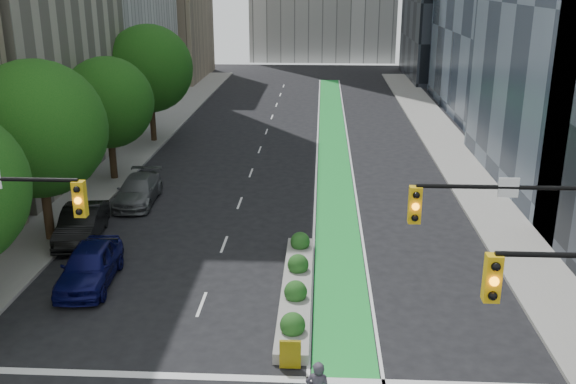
# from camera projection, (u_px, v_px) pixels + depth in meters

# --- Properties ---
(sidewalk_left) EXTENTS (3.60, 90.00, 0.15)m
(sidewalk_left) POSITION_uv_depth(u_px,v_px,m) (117.00, 166.00, 43.64)
(sidewalk_left) COLOR gray
(sidewalk_left) RESTS_ON ground
(sidewalk_right) EXTENTS (3.60, 90.00, 0.15)m
(sidewalk_right) POSITION_uv_depth(u_px,v_px,m) (467.00, 171.00, 42.45)
(sidewalk_right) COLOR gray
(sidewalk_right) RESTS_ON ground
(bike_lane_paint) EXTENTS (2.20, 70.00, 0.01)m
(bike_lane_paint) POSITION_uv_depth(u_px,v_px,m) (333.00, 151.00, 47.65)
(bike_lane_paint) COLOR green
(bike_lane_paint) RESTS_ON ground
(tree_mid) EXTENTS (6.40, 6.40, 8.78)m
(tree_mid) POSITION_uv_depth(u_px,v_px,m) (37.00, 129.00, 29.54)
(tree_mid) COLOR black
(tree_mid) RESTS_ON ground
(tree_midfar) EXTENTS (5.60, 5.60, 7.76)m
(tree_midfar) POSITION_uv_depth(u_px,v_px,m) (108.00, 103.00, 39.21)
(tree_midfar) COLOR black
(tree_midfar) RESTS_ON ground
(tree_far) EXTENTS (6.60, 6.60, 9.00)m
(tree_far) POSITION_uv_depth(u_px,v_px,m) (149.00, 69.00, 48.45)
(tree_far) COLOR black
(tree_far) RESTS_ON ground
(signal_right) EXTENTS (5.82, 0.51, 7.20)m
(signal_right) POSITION_uv_depth(u_px,v_px,m) (555.00, 257.00, 17.87)
(signal_right) COLOR black
(signal_right) RESTS_ON ground
(median_planter) EXTENTS (1.20, 10.26, 1.10)m
(median_planter) POSITION_uv_depth(u_px,v_px,m) (297.00, 286.00, 25.87)
(median_planter) COLOR gray
(median_planter) RESTS_ON ground
(parked_car_left_near) EXTENTS (2.36, 5.11, 1.70)m
(parked_car_left_near) POSITION_uv_depth(u_px,v_px,m) (90.00, 265.00, 26.63)
(parked_car_left_near) COLOR #0B0E47
(parked_car_left_near) RESTS_ON ground
(parked_car_left_mid) EXTENTS (2.37, 5.20, 1.65)m
(parked_car_left_mid) POSITION_uv_depth(u_px,v_px,m) (82.00, 224.00, 31.20)
(parked_car_left_mid) COLOR black
(parked_car_left_mid) RESTS_ON ground
(parked_car_left_far) EXTENTS (2.32, 5.24, 1.50)m
(parked_car_left_far) POSITION_uv_depth(u_px,v_px,m) (138.00, 190.00, 36.41)
(parked_car_left_far) COLOR #535657
(parked_car_left_far) RESTS_ON ground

